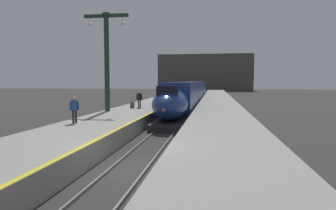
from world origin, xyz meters
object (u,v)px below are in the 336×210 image
rolling_suitcase (132,105)px  station_column_mid (107,52)px  passenger_near_edge (139,98)px  passenger_mid_platform (74,108)px  highspeed_train_main (192,92)px

rolling_suitcase → station_column_mid: bearing=-114.6°
passenger_near_edge → rolling_suitcase: bearing=-155.3°
passenger_near_edge → passenger_mid_platform: (-1.38, -11.12, 0.00)m
highspeed_train_main → rolling_suitcase: bearing=-102.8°
passenger_mid_platform → highspeed_train_main: bearing=80.3°
passenger_mid_platform → rolling_suitcase: (0.74, 10.83, -0.69)m
passenger_mid_platform → rolling_suitcase: bearing=86.1°
passenger_mid_platform → rolling_suitcase: 10.87m
station_column_mid → passenger_near_edge: station_column_mid is taller
highspeed_train_main → station_column_mid: 23.99m
highspeed_train_main → passenger_near_edge: 19.84m
passenger_near_edge → passenger_mid_platform: same height
station_column_mid → passenger_near_edge: 5.80m
passenger_near_edge → rolling_suitcase: 0.99m
highspeed_train_main → rolling_suitcase: (-4.48, -19.76, -0.60)m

